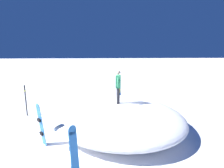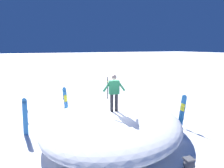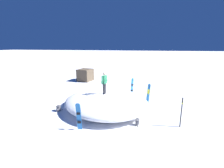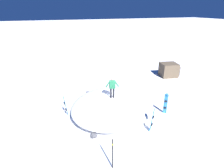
# 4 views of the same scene
# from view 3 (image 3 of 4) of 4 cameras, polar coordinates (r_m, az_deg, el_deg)

# --- Properties ---
(ground) EXTENTS (240.00, 240.00, 0.00)m
(ground) POSITION_cam_3_polar(r_m,az_deg,el_deg) (12.49, -2.69, -7.99)
(ground) COLOR white
(snow_mound) EXTENTS (8.81, 8.73, 1.13)m
(snow_mound) POSITION_cam_3_polar(r_m,az_deg,el_deg) (11.96, -2.08, -6.09)
(snow_mound) COLOR white
(snow_mound) RESTS_ON ground
(snowboarder_standing) EXTENTS (0.97, 0.30, 1.58)m
(snowboarder_standing) POSITION_cam_3_polar(r_m,az_deg,el_deg) (11.58, -2.73, 0.77)
(snowboarder_standing) COLOR black
(snowboarder_standing) RESTS_ON snow_mound
(snowboard_primary_upright) EXTENTS (0.24, 0.29, 1.62)m
(snowboard_primary_upright) POSITION_cam_3_polar(r_m,az_deg,el_deg) (9.12, -11.66, -11.08)
(snowboard_primary_upright) COLOR #2672BF
(snowboard_primary_upright) RESTS_ON ground
(snowboard_secondary_upright) EXTENTS (0.27, 0.26, 1.68)m
(snowboard_secondary_upright) POSITION_cam_3_polar(r_m,az_deg,el_deg) (14.94, 7.10, -0.92)
(snowboard_secondary_upright) COLOR #2672BF
(snowboard_secondary_upright) RESTS_ON ground
(snowboard_tertiary_upright) EXTENTS (0.33, 0.32, 1.69)m
(snowboard_tertiary_upright) POSITION_cam_3_polar(r_m,az_deg,el_deg) (12.95, 12.70, -3.41)
(snowboard_tertiary_upright) COLOR #2672BF
(snowboard_tertiary_upright) RESTS_ON ground
(backpack_near) EXTENTS (0.55, 0.35, 0.40)m
(backpack_near) POSITION_cam_3_polar(r_m,az_deg,el_deg) (12.23, -18.32, -8.14)
(backpack_near) COLOR #4C4C51
(backpack_near) RESTS_ON ground
(backpack_far) EXTENTS (0.56, 0.31, 0.36)m
(backpack_far) POSITION_cam_3_polar(r_m,az_deg,el_deg) (9.87, 9.01, -13.13)
(backpack_far) COLOR #4C4C51
(backpack_far) RESTS_ON ground
(trail_marker_pole) EXTENTS (0.10, 0.10, 1.76)m
(trail_marker_pole) POSITION_cam_3_polar(r_m,az_deg,el_deg) (10.03, 23.28, -9.03)
(trail_marker_pole) COLOR black
(trail_marker_pole) RESTS_ON ground
(rock_outcrop) EXTENTS (2.23, 1.92, 1.53)m
(rock_outcrop) POSITION_cam_3_polar(r_m,az_deg,el_deg) (21.47, -9.27, 3.03)
(rock_outcrop) COLOR #505139
(rock_outcrop) RESTS_ON ground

